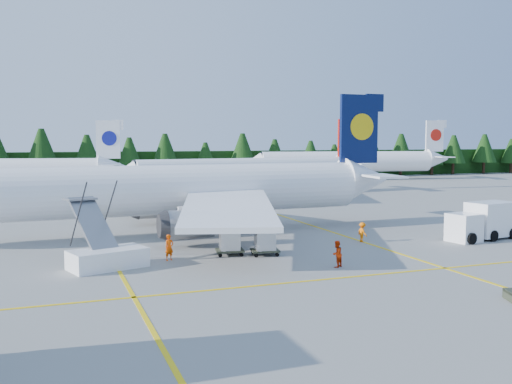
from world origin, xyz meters
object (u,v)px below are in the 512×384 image
object	(u,v)px
airliner_red	(243,172)
airstairs	(105,253)
airliner_navy	(150,192)
service_truck	(481,221)

from	to	relation	value
airliner_red	airstairs	xyz separation A→B (m)	(-24.34, -43.26, -2.59)
airliner_red	airliner_navy	bearing A→B (deg)	-128.12
airliner_navy	airliner_red	world-z (taller)	airliner_navy
airliner_red	airstairs	distance (m)	49.71
airliner_red	airstairs	bearing A→B (deg)	-125.99
airliner_navy	service_truck	world-z (taller)	airliner_navy
airliner_navy	airliner_red	xyz separation A→B (m)	(19.41, 31.68, -0.32)
airliner_red	service_truck	size ratio (longest dim) A/B	6.01
airstairs	airliner_navy	bearing A→B (deg)	49.16
airliner_navy	airstairs	bearing A→B (deg)	-114.39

